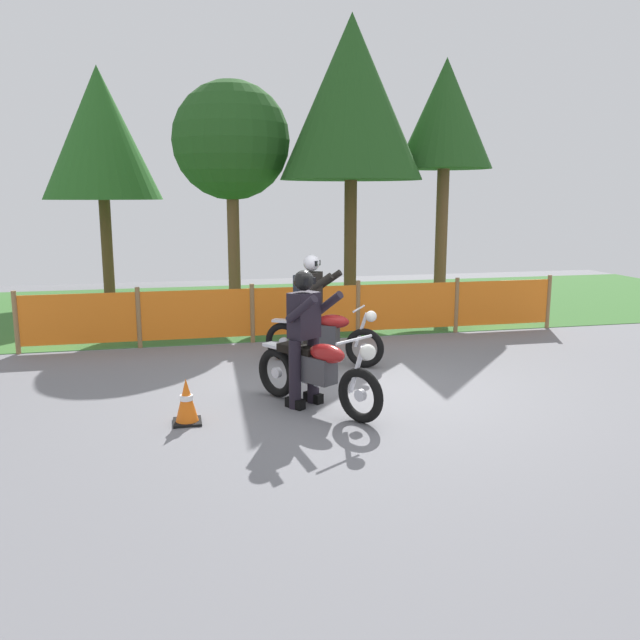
# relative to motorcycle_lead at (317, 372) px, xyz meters

# --- Properties ---
(ground) EXTENTS (24.00, 24.00, 0.02)m
(ground) POSITION_rel_motorcycle_lead_xyz_m (0.65, 0.73, -0.48)
(ground) COLOR slate
(grass_verge) EXTENTS (24.00, 7.50, 0.01)m
(grass_verge) POSITION_rel_motorcycle_lead_xyz_m (0.65, 7.59, -0.47)
(grass_verge) COLOR #386B2D
(grass_verge) RESTS_ON ground
(barrier_fence) EXTENTS (9.78, 0.08, 1.05)m
(barrier_fence) POSITION_rel_motorcycle_lead_xyz_m (0.65, 3.84, 0.07)
(barrier_fence) COLOR olive
(barrier_fence) RESTS_ON ground
(tree_leftmost) EXTENTS (2.88, 2.88, 5.67)m
(tree_leftmost) POSITION_rel_motorcycle_lead_xyz_m (-3.27, 9.84, 3.58)
(tree_leftmost) COLOR brown
(tree_leftmost) RESTS_ON ground
(tree_near_left) EXTENTS (2.65, 2.65, 5.11)m
(tree_near_left) POSITION_rel_motorcycle_lead_xyz_m (-0.26, 7.76, 3.29)
(tree_near_left) COLOR brown
(tree_near_left) RESTS_ON ground
(tree_near_right) EXTENTS (3.14, 3.14, 6.40)m
(tree_near_right) POSITION_rel_motorcycle_lead_xyz_m (2.27, 6.77, 4.16)
(tree_near_right) COLOR brown
(tree_near_right) RESTS_ON ground
(tree_rightmost) EXTENTS (2.19, 2.19, 5.62)m
(tree_rightmost) POSITION_rel_motorcycle_lead_xyz_m (4.52, 6.92, 3.87)
(tree_rightmost) COLOR brown
(tree_rightmost) RESTS_ON ground
(motorcycle_lead) EXTENTS (1.23, 1.77, 0.97)m
(motorcycle_lead) POSITION_rel_motorcycle_lead_xyz_m (0.00, 0.00, 0.00)
(motorcycle_lead) COLOR black
(motorcycle_lead) RESTS_ON ground
(motorcycle_trailing) EXTENTS (1.69, 1.13, 0.92)m
(motorcycle_trailing) POSITION_rel_motorcycle_lead_xyz_m (0.58, 2.10, -0.03)
(motorcycle_trailing) COLOR black
(motorcycle_trailing) RESTS_ON ground
(rider_lead) EXTENTS (0.72, 0.73, 1.69)m
(rider_lead) POSITION_rel_motorcycle_lead_xyz_m (-0.11, 0.16, 0.45)
(rider_lead) COLOR black
(rider_lead) RESTS_ON ground
(rider_trailing) EXTENTS (0.79, 0.72, 1.69)m
(rider_trailing) POSITION_rel_motorcycle_lead_xyz_m (0.40, 2.21, 0.48)
(rider_trailing) COLOR black
(rider_trailing) RESTS_ON ground
(traffic_cone) EXTENTS (0.32, 0.32, 0.53)m
(traffic_cone) POSITION_rel_motorcycle_lead_xyz_m (-1.56, -0.17, -0.21)
(traffic_cone) COLOR black
(traffic_cone) RESTS_ON ground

